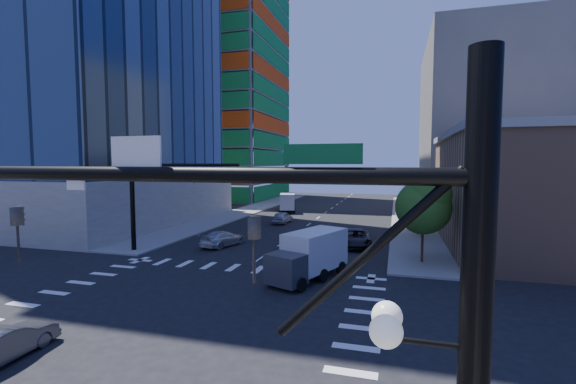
% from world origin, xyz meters
% --- Properties ---
extents(ground, '(160.00, 160.00, 0.00)m').
position_xyz_m(ground, '(0.00, 0.00, 0.00)').
color(ground, black).
rests_on(ground, ground).
extents(road_markings, '(20.00, 20.00, 0.01)m').
position_xyz_m(road_markings, '(0.00, 0.00, 0.01)').
color(road_markings, silver).
rests_on(road_markings, ground).
extents(sidewalk_ne, '(5.00, 60.00, 0.15)m').
position_xyz_m(sidewalk_ne, '(12.50, 40.00, 0.07)').
color(sidewalk_ne, gray).
rests_on(sidewalk_ne, ground).
extents(sidewalk_nw, '(5.00, 60.00, 0.15)m').
position_xyz_m(sidewalk_nw, '(-12.50, 40.00, 0.07)').
color(sidewalk_nw, gray).
rests_on(sidewalk_nw, ground).
extents(construction_building, '(25.16, 34.50, 70.60)m').
position_xyz_m(construction_building, '(-27.41, 61.93, 24.61)').
color(construction_building, gray).
rests_on(construction_building, ground).
extents(commercial_building, '(20.50, 22.50, 10.60)m').
position_xyz_m(commercial_building, '(25.00, 22.00, 5.31)').
color(commercial_building, '#957056').
rests_on(commercial_building, ground).
extents(bg_building_ne, '(24.00, 30.00, 28.00)m').
position_xyz_m(bg_building_ne, '(27.00, 55.00, 14.00)').
color(bg_building_ne, '#5E5A55').
rests_on(bg_building_ne, ground).
extents(signal_mast_se, '(10.51, 2.48, 9.00)m').
position_xyz_m(signal_mast_se, '(10.60, -11.50, 5.01)').
color(signal_mast_se, black).
rests_on(signal_mast_se, sidewalk_se).
extents(signal_mast_nw, '(10.20, 0.40, 9.00)m').
position_xyz_m(signal_mast_nw, '(-10.00, 11.50, 5.49)').
color(signal_mast_nw, black).
rests_on(signal_mast_nw, sidewalk_nw).
extents(tree_south, '(4.16, 4.16, 6.82)m').
position_xyz_m(tree_south, '(12.63, 13.90, 4.69)').
color(tree_south, '#382316').
rests_on(tree_south, sidewalk_ne).
extents(tree_north, '(3.54, 3.52, 5.78)m').
position_xyz_m(tree_north, '(12.93, 25.90, 3.99)').
color(tree_north, '#382316').
rests_on(tree_north, sidewalk_ne).
extents(car_nb_far, '(3.38, 5.97, 1.57)m').
position_xyz_m(car_nb_far, '(6.99, 18.76, 0.79)').
color(car_nb_far, black).
rests_on(car_nb_far, ground).
extents(car_sb_near, '(3.22, 5.25, 1.42)m').
position_xyz_m(car_sb_near, '(-4.94, 15.57, 0.71)').
color(car_sb_near, silver).
rests_on(car_sb_near, ground).
extents(car_sb_mid, '(1.92, 4.49, 1.51)m').
position_xyz_m(car_sb_mid, '(-3.52, 30.18, 0.76)').
color(car_sb_mid, '#B1B4B9').
rests_on(car_sb_mid, ground).
extents(car_sb_cross, '(1.61, 4.15, 1.35)m').
position_xyz_m(car_sb_cross, '(-4.18, -5.74, 0.67)').
color(car_sb_cross, '#4A4B4F').
rests_on(car_sb_cross, ground).
extents(box_truck_near, '(4.55, 6.45, 3.12)m').
position_xyz_m(box_truck_near, '(4.91, 7.62, 1.38)').
color(box_truck_near, black).
rests_on(box_truck_near, ground).
extents(box_truck_far, '(3.76, 6.06, 2.95)m').
position_xyz_m(box_truck_far, '(-6.08, 41.67, 1.31)').
color(box_truck_far, black).
rests_on(box_truck_far, ground).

